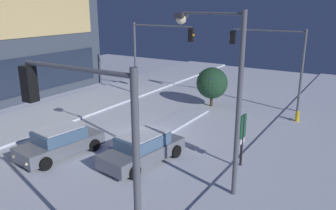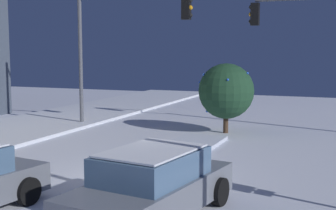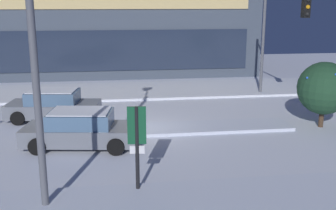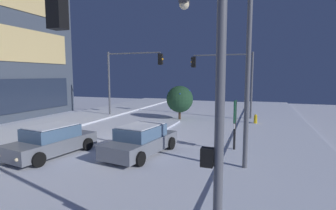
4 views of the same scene
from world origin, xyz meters
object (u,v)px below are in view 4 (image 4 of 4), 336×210
at_px(traffic_light_corner_far_right, 130,71).
at_px(street_lamp_arched, 227,53).
at_px(traffic_light_corner_near_right, 226,72).
at_px(decorated_tree_median, 180,99).
at_px(traffic_light_corner_near_left, 146,60).
at_px(fire_hydrant, 255,120).
at_px(car_near, 141,140).
at_px(car_far, 52,141).
at_px(parking_info_sign, 235,120).

xyz_separation_m(traffic_light_corner_far_right, street_lamp_arched, (-10.99, -10.21, 0.47)).
height_order(traffic_light_corner_near_right, decorated_tree_median, traffic_light_corner_near_right).
height_order(traffic_light_corner_near_right, traffic_light_corner_far_right, traffic_light_corner_far_right).
height_order(traffic_light_corner_near_right, traffic_light_corner_near_left, traffic_light_corner_near_left).
bearing_deg(fire_hydrant, car_near, 152.44).
bearing_deg(street_lamp_arched, traffic_light_corner_near_right, -74.92).
relative_size(car_far, street_lamp_arched, 0.63).
relative_size(car_near, car_far, 1.02).
distance_m(street_lamp_arched, decorated_tree_median, 12.92).
distance_m(traffic_light_corner_far_right, decorated_tree_median, 5.44).
bearing_deg(fire_hydrant, parking_info_sign, 173.66).
bearing_deg(car_far, fire_hydrant, 149.33).
relative_size(parking_info_sign, decorated_tree_median, 0.89).
bearing_deg(traffic_light_corner_near_left, parking_info_sign, -96.59).
xyz_separation_m(fire_hydrant, parking_info_sign, (-8.18, 0.91, 1.29)).
distance_m(fire_hydrant, decorated_tree_median, 6.71).
bearing_deg(car_near, decorated_tree_median, 15.02).
bearing_deg(car_near, traffic_light_corner_far_right, 38.41).
bearing_deg(car_near, traffic_light_corner_near_right, -3.17).
bearing_deg(decorated_tree_median, fire_hydrant, -95.63).
bearing_deg(street_lamp_arched, car_far, 15.16).
bearing_deg(traffic_light_corner_far_right, car_near, -60.02).
relative_size(car_near, traffic_light_corner_far_right, 0.77).
bearing_deg(traffic_light_corner_near_right, street_lamp_arched, 97.16).
height_order(car_far, decorated_tree_median, decorated_tree_median).
relative_size(traffic_light_corner_near_right, fire_hydrant, 6.93).
xyz_separation_m(traffic_light_corner_far_right, decorated_tree_median, (0.33, -4.78, -2.57)).
bearing_deg(car_near, fire_hydrant, -19.14).
xyz_separation_m(traffic_light_corner_near_left, fire_hydrant, (16.94, -1.92, -3.86)).
distance_m(car_far, decorated_tree_median, 12.76).
bearing_deg(fire_hydrant, street_lamp_arched, 174.13).
xyz_separation_m(car_far, decorated_tree_median, (12.38, -2.89, 1.11)).
xyz_separation_m(car_near, traffic_light_corner_far_right, (10.44, 6.02, 3.68)).
relative_size(car_far, traffic_light_corner_near_left, 0.74).
distance_m(car_near, traffic_light_corner_near_left, 8.39).
distance_m(traffic_light_corner_near_left, fire_hydrant, 17.48).
relative_size(car_far, traffic_light_corner_far_right, 0.75).
xyz_separation_m(car_near, decorated_tree_median, (10.77, 1.25, 1.11)).
xyz_separation_m(car_far, parking_info_sign, (3.56, -8.51, 0.99)).
distance_m(car_near, traffic_light_corner_near_right, 13.20).
bearing_deg(street_lamp_arched, decorated_tree_median, -56.44).
xyz_separation_m(traffic_light_corner_near_right, traffic_light_corner_near_left, (-19.27, -0.81, 0.02)).
xyz_separation_m(traffic_light_corner_near_right, fire_hydrant, (-2.33, -2.73, -3.84)).
distance_m(traffic_light_corner_far_right, street_lamp_arched, 15.01).
bearing_deg(parking_info_sign, traffic_light_corner_far_right, -33.60).
distance_m(car_near, fire_hydrant, 11.43).
xyz_separation_m(car_far, traffic_light_corner_near_right, (14.06, -6.69, 3.54)).
relative_size(street_lamp_arched, parking_info_sign, 2.75).
height_order(traffic_light_corner_near_right, parking_info_sign, traffic_light_corner_near_right).
height_order(car_near, street_lamp_arched, street_lamp_arched).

